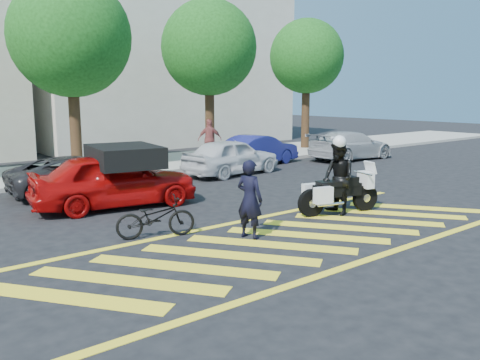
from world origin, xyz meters
TOP-DOWN VIEW (x-y plane):
  - ground at (0.00, 0.00)m, footprint 90.00×90.00m
  - sidewalk at (0.00, 12.00)m, footprint 60.00×5.00m
  - crosswalk at (-0.04, 0.00)m, footprint 12.33×4.00m
  - building_right at (9.00, 21.00)m, footprint 16.00×8.00m
  - tree_center at (0.13, 12.06)m, footprint 4.60×4.60m
  - tree_right at (6.63, 12.06)m, footprint 4.40×4.40m
  - tree_far_right at (13.13, 12.06)m, footprint 4.00×4.00m
  - officer_bike at (-0.60, 0.68)m, footprint 0.57×0.72m
  - bicycle at (-2.19, 2.00)m, footprint 1.83×1.16m
  - police_motorcycle at (2.65, 0.94)m, footprint 2.37×1.08m
  - officer_moto at (2.63, 0.93)m, footprint 0.94×1.09m
  - red_convertible at (-1.55, 5.37)m, footprint 4.74×2.51m
  - parked_mid_left at (-1.57, 7.80)m, footprint 4.46×2.27m
  - parked_mid_right at (4.50, 7.80)m, footprint 4.32×2.13m
  - parked_right at (7.11, 9.20)m, footprint 4.17×1.92m
  - parked_far_right at (11.76, 7.80)m, footprint 4.67×1.99m
  - pedestrian_right at (5.80, 11.05)m, footprint 1.16×0.90m

SIDE VIEW (x-z plane):
  - ground at x=0.00m, z-range 0.00..0.00m
  - crosswalk at x=-0.04m, z-range 0.00..0.01m
  - sidewalk at x=0.00m, z-range 0.00..0.15m
  - bicycle at x=-2.19m, z-range 0.00..0.91m
  - police_motorcycle at x=2.65m, z-range 0.05..1.11m
  - parked_mid_left at x=-1.57m, z-range 0.00..1.21m
  - parked_right at x=7.11m, z-range 0.00..1.33m
  - parked_far_right at x=11.76m, z-range 0.00..1.34m
  - parked_mid_right at x=4.50m, z-range 0.00..1.42m
  - red_convertible at x=-1.55m, z-range 0.00..1.54m
  - officer_bike at x=-0.60m, z-range 0.00..1.73m
  - officer_moto at x=2.63m, z-range 0.00..1.91m
  - pedestrian_right at x=5.80m, z-range 0.15..1.99m
  - tree_far_right at x=13.13m, z-range 1.39..8.49m
  - tree_right at x=6.63m, z-range 1.34..8.75m
  - tree_center at x=0.13m, z-range 1.31..8.88m
  - building_right at x=9.00m, z-range 0.00..11.00m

